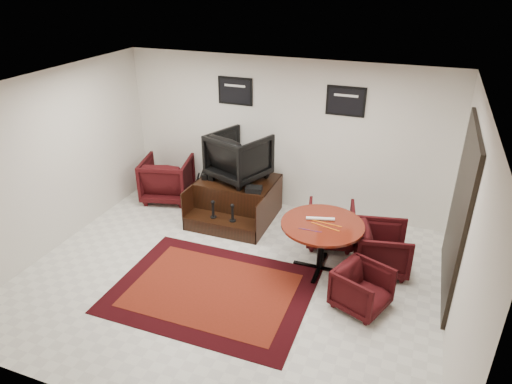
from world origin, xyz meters
TOP-DOWN VIEW (x-y plane):
  - ground at (0.00, 0.00)m, footprint 6.00×6.00m
  - room_shell at (0.41, 0.12)m, footprint 6.02×5.02m
  - area_rug at (-0.10, -0.38)m, footprint 2.76×2.07m
  - shine_podium at (-0.61, 1.77)m, footprint 1.38×1.42m
  - shine_chair at (-0.61, 1.91)m, footprint 1.16×1.13m
  - shoes_pair at (-1.12, 1.74)m, footprint 0.25×0.30m
  - polish_kit at (-0.16, 1.48)m, footprint 0.30×0.23m
  - umbrella_black at (-1.40, 1.60)m, footprint 0.33×0.12m
  - umbrella_hooked at (-1.39, 1.79)m, footprint 0.34×0.13m
  - armchair_side at (-2.17, 1.97)m, footprint 1.09×1.05m
  - meeting_table at (1.21, 0.68)m, footprint 1.22×1.22m
  - table_chair_back at (1.19, 1.46)m, footprint 0.87×0.84m
  - table_chair_window at (2.08, 1.01)m, footprint 0.86×0.90m
  - table_chair_corner at (1.94, 0.01)m, footprint 0.81×0.83m
  - paper_roll at (1.16, 0.76)m, footprint 0.42×0.16m
  - table_clutter at (1.24, 0.60)m, footprint 0.57×0.31m

SIDE VIEW (x-z plane):
  - ground at x=0.00m, z-range 0.00..0.00m
  - area_rug at x=-0.10m, z-range 0.00..0.01m
  - shine_podium at x=-0.61m, z-range -0.03..0.68m
  - table_chair_corner at x=1.94m, z-range 0.00..0.67m
  - table_chair_back at x=1.19m, z-range 0.00..0.77m
  - table_chair_window at x=2.08m, z-range 0.00..0.80m
  - umbrella_black at x=-1.40m, z-range 0.00..0.87m
  - umbrella_hooked at x=-1.39m, z-range 0.00..0.92m
  - armchair_side at x=-2.17m, z-range 0.00..0.93m
  - meeting_table at x=1.21m, z-range 0.30..1.10m
  - polish_kit at x=-0.16m, z-range 0.71..0.80m
  - shoes_pair at x=-1.12m, z-range 0.71..0.81m
  - table_clutter at x=1.24m, z-range 0.80..0.81m
  - paper_roll at x=1.16m, z-range 0.80..0.85m
  - shine_chair at x=-0.61m, z-range 0.71..1.65m
  - room_shell at x=0.41m, z-range 0.38..3.19m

